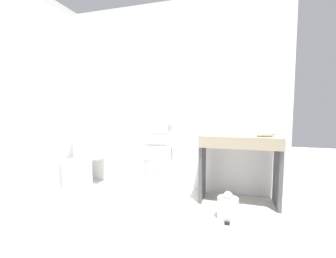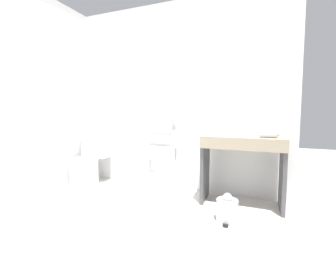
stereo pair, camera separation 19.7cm
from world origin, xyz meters
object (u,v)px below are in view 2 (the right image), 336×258
toilet (88,164)px  cup_near_wall (213,129)px  sink_basin (244,133)px  trash_bin (227,209)px  hair_dryer (269,134)px  towel_radiator (162,143)px  cup_near_edge (221,130)px

toilet → cup_near_wall: (1.79, 0.28, 0.55)m
sink_basin → trash_bin: (-0.12, -0.51, -0.73)m
hair_dryer → cup_near_wall: bearing=160.9°
toilet → trash_bin: 2.10m
hair_dryer → towel_radiator: bearing=169.0°
towel_radiator → cup_near_wall: towel_radiator is taller
cup_near_wall → towel_radiator: bearing=176.7°
toilet → cup_near_edge: (1.90, 0.23, 0.55)m
towel_radiator → hair_dryer: (1.39, -0.27, 0.21)m
toilet → hair_dryer: (2.44, 0.06, 0.54)m
toilet → trash_bin: toilet is taller
towel_radiator → trash_bin: bearing=-34.4°
trash_bin → sink_basin: bearing=76.2°
cup_near_edge → trash_bin: cup_near_edge is taller
towel_radiator → cup_near_edge: (0.85, -0.10, 0.22)m
hair_dryer → trash_bin: size_ratio=0.74×
cup_near_wall → hair_dryer: 0.69m
toilet → towel_radiator: size_ratio=0.76×
cup_near_edge → towel_radiator: bearing=173.2°
towel_radiator → cup_near_wall: bearing=-3.3°
trash_bin → towel_radiator: bearing=145.6°
towel_radiator → cup_near_wall: (0.74, -0.04, 0.22)m
cup_near_wall → cup_near_edge: bearing=-26.8°
cup_near_wall → toilet: bearing=-171.0°
toilet → trash_bin: bearing=-10.0°
towel_radiator → cup_near_edge: size_ratio=10.76×
sink_basin → cup_near_edge: (-0.28, 0.08, 0.02)m
toilet → cup_near_edge: size_ratio=8.16×
hair_dryer → sink_basin: bearing=161.4°
towel_radiator → cup_near_edge: bearing=-6.8°
sink_basin → towel_radiator: bearing=170.9°
hair_dryer → toilet: bearing=-178.7°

